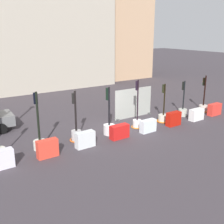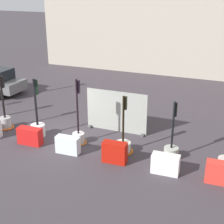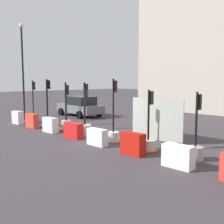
{
  "view_description": "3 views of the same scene",
  "coord_description": "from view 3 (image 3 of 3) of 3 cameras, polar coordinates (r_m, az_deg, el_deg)",
  "views": [
    {
      "loc": [
        -9.66,
        -13.39,
        6.02
      ],
      "look_at": [
        -0.72,
        0.23,
        1.23
      ],
      "focal_mm": 44.78,
      "sensor_mm": 36.0,
      "label": 1
    },
    {
      "loc": [
        7.64,
        -12.4,
        7.05
      ],
      "look_at": [
        2.43,
        0.57,
        1.52
      ],
      "focal_mm": 53.1,
      "sensor_mm": 36.0,
      "label": 2
    },
    {
      "loc": [
        10.33,
        -9.01,
        3.01
      ],
      "look_at": [
        0.78,
        0.04,
        1.45
      ],
      "focal_mm": 42.92,
      "sensor_mm": 36.0,
      "label": 3
    }
  ],
  "objects": [
    {
      "name": "street_lamp_post",
      "position": [
        21.37,
        -18.52,
        10.15
      ],
      "size": [
        0.36,
        0.36,
        7.17
      ],
      "color": "black",
      "rests_on": "ground_plane"
    },
    {
      "name": "construction_barrier_4",
      "position": [
        12.47,
        -3.16,
        -5.37
      ],
      "size": [
        1.07,
        0.45,
        0.78
      ],
      "color": "silver",
      "rests_on": "ground_plane"
    },
    {
      "name": "traffic_light_0",
      "position": [
        20.1,
        -16.35,
        -0.81
      ],
      "size": [
        0.82,
        0.82,
        3.03
      ],
      "color": "beige",
      "rests_on": "ground_plane"
    },
    {
      "name": "construction_barrier_6",
      "position": [
        9.64,
        13.91,
        -9.14
      ],
      "size": [
        1.1,
        0.5,
        0.8
      ],
      "color": "white",
      "rests_on": "ground_plane"
    },
    {
      "name": "construction_barrier_0",
      "position": [
        19.68,
        -19.44,
        -1.12
      ],
      "size": [
        1.02,
        0.45,
        0.88
      ],
      "color": "silver",
      "rests_on": "ground_plane"
    },
    {
      "name": "traffic_light_6",
      "position": [
        10.67,
        17.35,
        -7.16
      ],
      "size": [
        0.61,
        0.61,
        2.59
      ],
      "color": "#AAAC9F",
      "rests_on": "ground_plane"
    },
    {
      "name": "traffic_light_5",
      "position": [
        11.66,
        7.73,
        -6.26
      ],
      "size": [
        0.9,
        0.9,
        2.62
      ],
      "color": "beige",
      "rests_on": "ground_plane"
    },
    {
      "name": "ground_plane",
      "position": [
        14.03,
        -2.33,
        -5.62
      ],
      "size": [
        120.0,
        120.0,
        0.0
      ],
      "primitive_type": "plane",
      "color": "#3D363C"
    },
    {
      "name": "traffic_light_1",
      "position": [
        18.27,
        -13.54,
        -0.94
      ],
      "size": [
        0.67,
        0.67,
        3.09
      ],
      "color": "beige",
      "rests_on": "ground_plane"
    },
    {
      "name": "construction_barrier_1",
      "position": [
        17.77,
        -16.69,
        -1.79
      ],
      "size": [
        1.05,
        0.42,
        0.91
      ],
      "color": "red",
      "rests_on": "ground_plane"
    },
    {
      "name": "construction_barrier_5",
      "position": [
        10.94,
        4.46,
        -6.78
      ],
      "size": [
        1.03,
        0.47,
        0.9
      ],
      "color": "#B8160B",
      "rests_on": "ground_plane"
    },
    {
      "name": "construction_barrier_3",
      "position": [
        14.13,
        -8.21,
        -3.94
      ],
      "size": [
        1.16,
        0.49,
        0.8
      ],
      "color": "red",
      "rests_on": "ground_plane"
    },
    {
      "name": "traffic_light_4",
      "position": [
        13.15,
        0.31,
        -4.12
      ],
      "size": [
        0.76,
        0.76,
        3.09
      ],
      "color": "silver",
      "rests_on": "ground_plane"
    },
    {
      "name": "traffic_light_3",
      "position": [
        14.72,
        -5.77,
        -2.82
      ],
      "size": [
        0.69,
        0.69,
        2.89
      ],
      "color": "silver",
      "rests_on": "ground_plane"
    },
    {
      "name": "car_grey_saloon",
      "position": [
        22.72,
        -6.78,
        1.23
      ],
      "size": [
        4.56,
        2.35,
        1.67
      ],
      "color": "slate",
      "rests_on": "ground_plane"
    },
    {
      "name": "traffic_light_2",
      "position": [
        16.5,
        -9.7,
        -1.93
      ],
      "size": [
        0.78,
        0.78,
        2.89
      ],
      "color": "#B1ADAE",
      "rests_on": "ground_plane"
    },
    {
      "name": "site_fence_panel",
      "position": [
        13.71,
        9.38,
        -1.77
      ],
      "size": [
        3.14,
        0.5,
        2.1
      ],
      "color": "#9FA39A",
      "rests_on": "ground_plane"
    },
    {
      "name": "construction_barrier_2",
      "position": [
        15.97,
        -13.03,
        -2.7
      ],
      "size": [
        1.07,
        0.46,
        0.86
      ],
      "color": "silver",
      "rests_on": "ground_plane"
    }
  ]
}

